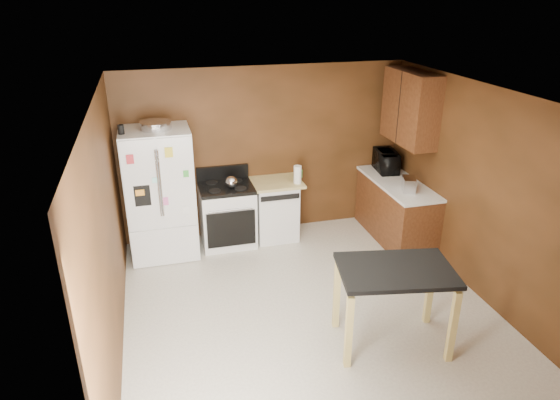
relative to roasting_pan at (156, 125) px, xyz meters
name	(u,v)px	position (x,y,z in m)	size (l,w,h in m)	color
floor	(310,310)	(1.52, -1.87, -1.85)	(4.50, 4.50, 0.00)	silver
ceiling	(316,97)	(1.52, -1.87, 0.65)	(4.50, 4.50, 0.00)	white
wall_back	(264,152)	(1.52, 0.38, -0.60)	(4.20, 4.20, 0.00)	brown
wall_front	(417,349)	(1.52, -4.12, -0.60)	(4.20, 4.20, 0.00)	brown
wall_left	(108,237)	(-0.58, -1.87, -0.60)	(4.50, 4.50, 0.00)	brown
wall_right	(482,194)	(3.62, -1.87, -0.60)	(4.50, 4.50, 0.00)	brown
roasting_pan	(156,125)	(0.00, 0.00, 0.00)	(0.40, 0.40, 0.10)	silver
pen_cup	(121,130)	(-0.42, -0.14, 0.01)	(0.08, 0.08, 0.12)	black
kettle	(231,182)	(0.94, -0.04, -0.86)	(0.17, 0.17, 0.17)	silver
paper_towel	(298,175)	(1.90, -0.08, -0.83)	(0.11, 0.11, 0.26)	white
green_canister	(299,174)	(1.99, 0.14, -0.90)	(0.10, 0.10, 0.11)	green
toaster	(409,184)	(3.28, -0.78, -0.85)	(0.16, 0.26, 0.19)	silver
microwave	(386,162)	(3.35, 0.06, -0.81)	(0.52, 0.35, 0.29)	black
refrigerator	(160,194)	(-0.03, -0.01, -0.95)	(0.90, 0.80, 1.80)	white
gas_range	(227,214)	(0.88, 0.05, -1.39)	(0.76, 0.68, 1.10)	white
dishwasher	(275,209)	(1.60, 0.08, -1.40)	(0.78, 0.63, 0.89)	white
right_cabinets	(400,180)	(3.36, -0.39, -0.94)	(0.63, 1.58, 2.45)	brown
island	(395,281)	(2.16, -2.62, -1.09)	(1.26, 0.95, 0.91)	black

